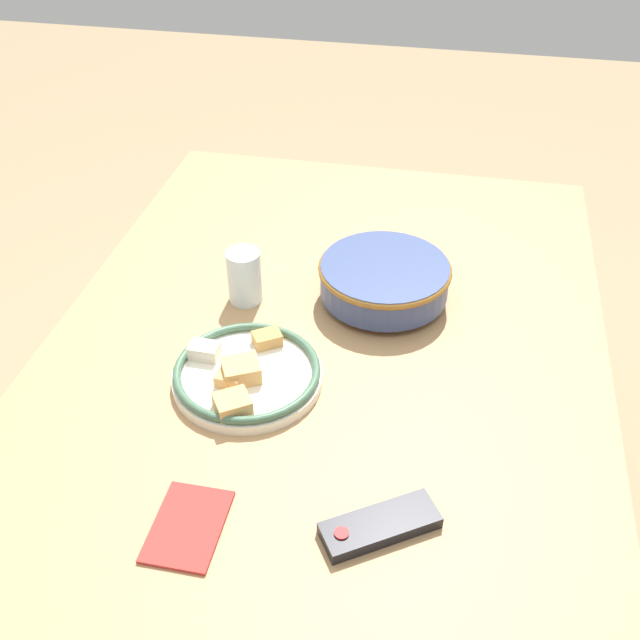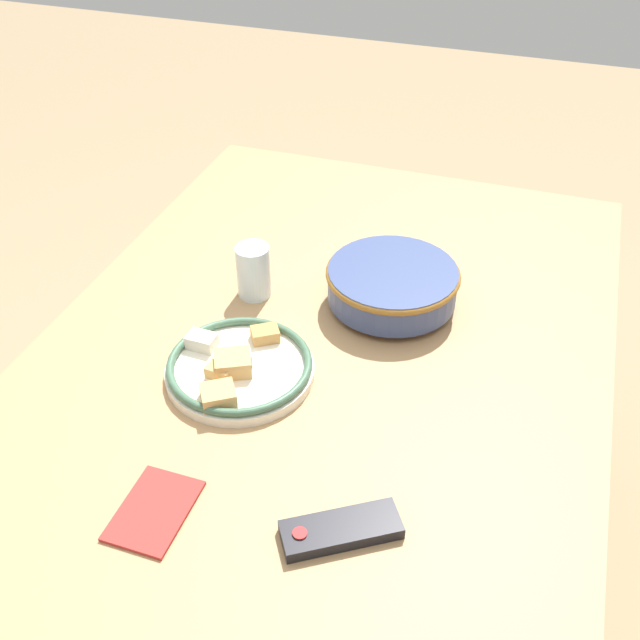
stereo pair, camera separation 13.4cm
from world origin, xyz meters
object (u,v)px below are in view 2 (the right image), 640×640
noodle_bowl (392,284)px  drinking_glass (253,271)px  tv_remote (341,530)px  food_plate (238,367)px

noodle_bowl → drinking_glass: (0.05, -0.26, 0.01)m
drinking_glass → tv_remote: bearing=34.3°
food_plate → tv_remote: 0.37m
noodle_bowl → drinking_glass: bearing=-78.5°
tv_remote → drinking_glass: size_ratio=1.59×
noodle_bowl → tv_remote: 0.54m
food_plate → tv_remote: bearing=46.0°
food_plate → drinking_glass: size_ratio=2.39×
food_plate → drinking_glass: (-0.23, -0.07, 0.04)m
noodle_bowl → food_plate: 0.34m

